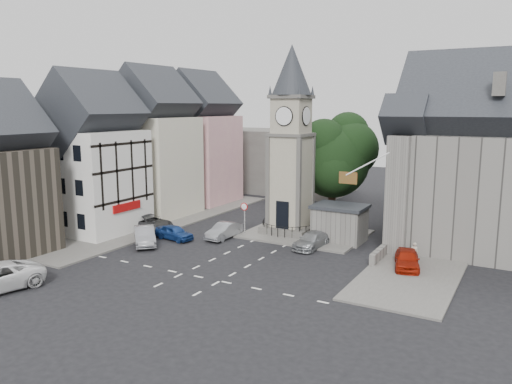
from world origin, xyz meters
The scene contains 23 objects.
ground centered at (0.00, 0.00, 0.00)m, with size 120.00×120.00×0.00m, color black.
pavement_west centered at (-12.50, 6.00, 0.07)m, with size 6.00×30.00×0.14m, color #595651.
pavement_east centered at (12.00, 8.00, 0.07)m, with size 6.00×26.00×0.14m, color #595651.
central_island centered at (1.50, 8.00, 0.08)m, with size 10.00×8.00×0.16m, color #595651.
road_markings centered at (0.00, -5.50, 0.01)m, with size 20.00×8.00×0.01m, color silver.
clock_tower centered at (0.00, 7.99, 8.12)m, with size 4.86×4.86×16.25m.
stone_shelter centered at (4.80, 7.50, 1.55)m, with size 4.30×3.30×3.08m.
town_tree centered at (2.00, 13.00, 6.97)m, with size 7.20×7.20×10.80m.
warning_sign_post centered at (-3.20, 5.43, 2.03)m, with size 0.70×0.19×2.85m.
terrace_pink centered at (-15.50, 16.00, 6.58)m, with size 8.10×7.60×12.80m.
terrace_cream centered at (-15.50, 8.00, 6.58)m, with size 8.10×7.60×12.80m.
terrace_tudor centered at (-15.50, 0.00, 6.19)m, with size 8.10×7.60×12.00m.
backdrop_west centered at (-12.00, 28.00, 4.00)m, with size 20.00×10.00×8.00m, color #4C4944.
east_building centered at (15.59, 11.00, 6.26)m, with size 14.40×11.40×12.60m.
east_boundary_wall centered at (9.20, 10.00, 0.45)m, with size 0.40×16.00×0.90m, color #635F5B.
flagpole centered at (8.00, 4.00, 7.00)m, with size 3.68×0.10×2.74m.
car_west_blue centered at (-7.50, 1.11, 0.62)m, with size 1.45×3.62×1.23m, color navy.
car_west_silver centered at (-8.62, -1.30, 0.73)m, with size 1.55×4.45×1.47m, color gray.
car_west_grey centered at (-11.50, 2.42, 0.73)m, with size 2.41×5.23×1.45m, color #323235.
car_island_silver centered at (-4.07, 3.52, 0.66)m, with size 1.39×4.00×1.32m, color gray.
car_island_east centered at (3.58, 4.50, 0.62)m, with size 1.73×4.26×1.23m, color gray.
car_east_red centered at (11.38, 3.00, 0.69)m, with size 1.63×4.06×1.38m, color #9B1908.
pedestrian centered at (11.50, 4.68, 0.74)m, with size 0.54×0.36×1.49m, color #A89F8B.
Camera 1 is at (18.61, -31.03, 11.14)m, focal length 35.00 mm.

